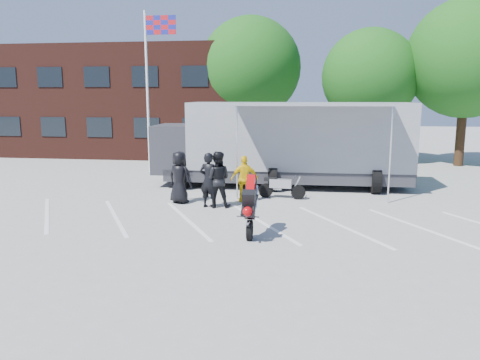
% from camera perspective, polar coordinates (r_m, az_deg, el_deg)
% --- Properties ---
extents(ground, '(100.00, 100.00, 0.00)m').
position_cam_1_polar(ground, '(13.70, 1.49, -6.28)').
color(ground, '#9E9E99').
rests_on(ground, ground).
extents(parking_bay_lines, '(18.09, 13.33, 0.01)m').
position_cam_1_polar(parking_bay_lines, '(14.65, 1.94, -5.15)').
color(parking_bay_lines, white).
rests_on(parking_bay_lines, ground).
extents(office_building, '(18.00, 8.00, 7.00)m').
position_cam_1_polar(office_building, '(33.11, -12.37, 9.34)').
color(office_building, '#411C15').
rests_on(office_building, ground).
extents(flagpole, '(1.61, 0.12, 8.00)m').
position_cam_1_polar(flagpole, '(24.34, -10.72, 12.80)').
color(flagpole, white).
rests_on(flagpole, ground).
extents(tree_left, '(6.12, 6.12, 8.64)m').
position_cam_1_polar(tree_left, '(29.30, 1.28, 13.52)').
color(tree_left, '#382314').
rests_on(tree_left, ground).
extents(tree_mid, '(5.44, 5.44, 7.68)m').
position_cam_1_polar(tree_mid, '(28.28, 15.57, 12.01)').
color(tree_mid, '#382314').
rests_on(tree_mid, ground).
extents(tree_right, '(6.46, 6.46, 9.12)m').
position_cam_1_polar(tree_right, '(28.89, 25.94, 13.18)').
color(tree_right, '#382314').
rests_on(tree_right, ground).
extents(transporter_truck, '(11.44, 5.65, 3.61)m').
position_cam_1_polar(transporter_truck, '(20.49, 5.66, -0.76)').
color(transporter_truck, gray).
rests_on(transporter_truck, ground).
extents(parked_motorcycle, '(1.92, 0.84, 0.97)m').
position_cam_1_polar(parked_motorcycle, '(18.06, 5.11, -2.24)').
color(parked_motorcycle, '#B3B3B8').
rests_on(parked_motorcycle, ground).
extents(stunt_bike_rider, '(0.77, 1.62, 1.90)m').
position_cam_1_polar(stunt_bike_rider, '(13.51, 1.48, -6.52)').
color(stunt_bike_rider, black).
rests_on(stunt_bike_rider, ground).
extents(spectator_leather_a, '(1.10, 0.92, 1.91)m').
position_cam_1_polar(spectator_leather_a, '(17.21, -7.38, 0.33)').
color(spectator_leather_a, black).
rests_on(spectator_leather_a, ground).
extents(spectator_leather_b, '(0.81, 0.64, 1.95)m').
position_cam_1_polar(spectator_leather_b, '(16.39, -3.80, -0.03)').
color(spectator_leather_b, black).
rests_on(spectator_leather_b, ground).
extents(spectator_leather_c, '(1.00, 0.80, 1.98)m').
position_cam_1_polar(spectator_leather_c, '(16.47, -2.79, 0.08)').
color(spectator_leather_c, black).
rests_on(spectator_leather_c, ground).
extents(spectator_hivis, '(1.08, 0.66, 1.72)m').
position_cam_1_polar(spectator_hivis, '(17.26, 0.56, 0.13)').
color(spectator_hivis, yellow).
rests_on(spectator_hivis, ground).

